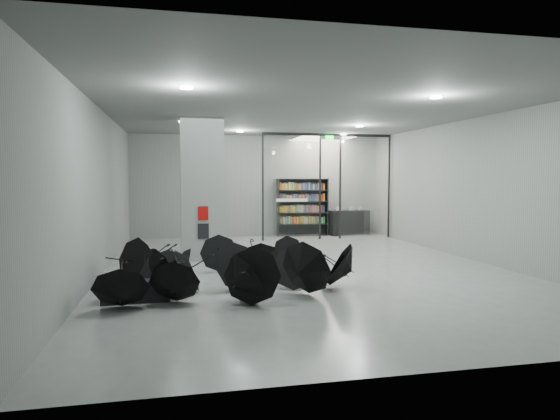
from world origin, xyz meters
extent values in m
plane|color=gray|center=(0.00, 0.00, 0.00)|extent=(14.00, 14.00, 0.00)
cube|color=slate|center=(0.00, 0.00, 4.00)|extent=(10.00, 14.00, 0.02)
cube|color=slate|center=(0.00, 7.00, 2.00)|extent=(10.00, 0.02, 4.00)
cube|color=slate|center=(0.00, -7.00, 2.00)|extent=(10.00, 0.02, 4.00)
cube|color=slate|center=(-5.00, 0.00, 2.00)|extent=(0.02, 14.00, 4.00)
cube|color=slate|center=(5.00, 0.00, 2.00)|extent=(0.02, 14.00, 4.00)
cube|color=slate|center=(-2.50, 2.00, 2.00)|extent=(1.20, 1.20, 4.00)
cube|color=#A50A07|center=(-2.50, 1.38, 1.35)|extent=(0.28, 0.04, 0.38)
cube|color=black|center=(-2.50, 1.38, 0.85)|extent=(0.30, 0.03, 0.42)
cube|color=#0CE533|center=(2.40, 5.30, 3.82)|extent=(0.30, 0.06, 0.15)
cube|color=silver|center=(1.00, 5.50, 2.00)|extent=(2.20, 0.02, 3.95)
cube|color=silver|center=(3.90, 5.50, 2.00)|extent=(2.00, 0.02, 3.95)
cube|color=black|center=(-0.10, 5.50, 2.00)|extent=(0.06, 0.06, 4.00)
cube|color=black|center=(2.10, 5.50, 2.00)|extent=(0.06, 0.06, 4.00)
cube|color=black|center=(2.90, 5.50, 2.00)|extent=(0.06, 0.06, 4.00)
cube|color=black|center=(4.90, 5.50, 2.00)|extent=(0.06, 0.06, 4.00)
cube|color=black|center=(2.40, 5.50, 3.95)|extent=(5.00, 0.08, 0.10)
cube|color=black|center=(-3.98, -2.73, 0.20)|extent=(1.26, 0.58, 0.40)
cube|color=black|center=(3.65, 6.66, 0.50)|extent=(1.77, 0.95, 1.01)
camera|label=1|loc=(-3.19, -12.13, 2.31)|focal=31.10mm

